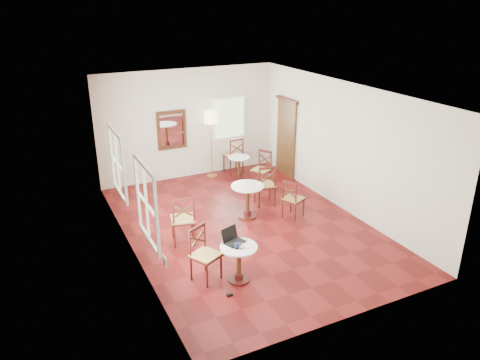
% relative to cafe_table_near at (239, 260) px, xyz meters
% --- Properties ---
extents(ground, '(7.00, 7.00, 0.00)m').
position_rel_cafe_table_near_xyz_m(ground, '(1.06, 1.81, -0.43)').
color(ground, '#611110').
rests_on(ground, ground).
extents(room_shell, '(5.02, 7.02, 3.01)m').
position_rel_cafe_table_near_xyz_m(room_shell, '(1.00, 2.08, 1.46)').
color(room_shell, beige).
rests_on(room_shell, ground).
extents(cafe_table_near, '(0.66, 0.66, 0.70)m').
position_rel_cafe_table_near_xyz_m(cafe_table_near, '(0.00, 0.00, 0.00)').
color(cafe_table_near, '#451511').
rests_on(cafe_table_near, ground).
extents(cafe_table_mid, '(0.74, 0.74, 0.79)m').
position_rel_cafe_table_near_xyz_m(cafe_table_mid, '(1.30, 2.22, 0.06)').
color(cafe_table_mid, '#451511').
rests_on(cafe_table_mid, ground).
extents(cafe_table_back, '(0.60, 0.60, 0.63)m').
position_rel_cafe_table_near_xyz_m(cafe_table_back, '(2.19, 4.49, -0.04)').
color(cafe_table_back, '#451511').
rests_on(cafe_table_back, ground).
extents(chair_near_a, '(0.60, 0.60, 1.08)m').
position_rel_cafe_table_near_xyz_m(chair_near_a, '(-0.42, 1.73, 0.11)').
color(chair_near_a, '#451511').
rests_on(chair_near_a, ground).
extents(chair_near_b, '(0.62, 0.62, 1.00)m').
position_rel_cafe_table_near_xyz_m(chair_near_b, '(-0.51, 0.32, 0.07)').
color(chair_near_b, '#451511').
rests_on(chair_near_b, ground).
extents(chair_mid_a, '(0.57, 0.57, 1.04)m').
position_rel_cafe_table_near_xyz_m(chair_mid_a, '(1.99, 2.64, 0.08)').
color(chair_mid_a, '#451511').
rests_on(chair_mid_a, ground).
extents(chair_mid_b, '(0.56, 0.56, 0.93)m').
position_rel_cafe_table_near_xyz_m(chair_mid_b, '(2.22, 1.76, 0.03)').
color(chair_mid_b, '#451511').
rests_on(chair_mid_b, ground).
extents(chair_back_a, '(0.53, 0.53, 1.06)m').
position_rel_cafe_table_near_xyz_m(chair_back_a, '(2.25, 4.95, 0.10)').
color(chair_back_a, '#451511').
rests_on(chair_back_a, ground).
extents(chair_back_b, '(0.61, 0.61, 0.97)m').
position_rel_cafe_table_near_xyz_m(chair_back_b, '(2.48, 3.70, 0.05)').
color(chair_back_b, '#451511').
rests_on(chair_back_b, ground).
extents(floor_lamp, '(0.36, 0.36, 1.87)m').
position_rel_cafe_table_near_xyz_m(floor_lamp, '(1.57, 4.96, 1.15)').
color(floor_lamp, '#BF8C3F').
rests_on(floor_lamp, ground).
extents(laptop, '(0.43, 0.39, 0.25)m').
position_rel_cafe_table_near_xyz_m(laptop, '(-0.03, 0.20, 0.33)').
color(laptop, black).
rests_on(laptop, cafe_table_near).
extents(mouse, '(0.10, 0.08, 0.03)m').
position_rel_cafe_table_near_xyz_m(mouse, '(-0.07, -0.06, 0.28)').
color(mouse, black).
rests_on(mouse, cafe_table_near).
extents(navy_mug, '(0.13, 0.08, 0.10)m').
position_rel_cafe_table_near_xyz_m(navy_mug, '(-0.05, -0.04, 0.32)').
color(navy_mug, '#0F1834').
rests_on(navy_mug, cafe_table_near).
extents(water_glass, '(0.06, 0.06, 0.10)m').
position_rel_cafe_table_near_xyz_m(water_glass, '(0.01, -0.09, 0.31)').
color(water_glass, white).
rests_on(water_glass, cafe_table_near).
extents(power_adapter, '(0.10, 0.06, 0.04)m').
position_rel_cafe_table_near_xyz_m(power_adapter, '(-0.34, -0.34, -0.41)').
color(power_adapter, black).
rests_on(power_adapter, ground).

